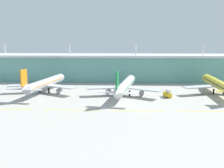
{
  "coord_description": "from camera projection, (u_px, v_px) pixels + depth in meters",
  "views": [
    {
      "loc": [
        -10.66,
        -131.38,
        36.25
      ],
      "look_at": [
        -17.7,
        40.9,
        7.0
      ],
      "focal_mm": 43.13,
      "sensor_mm": 36.0,
      "label": 1
    }
  ],
  "objects": [
    {
      "name": "ground_plane",
      "position": [
        144.0,
        112.0,
        135.06
      ],
      "size": [
        600.0,
        600.0,
        0.0
      ],
      "primitive_type": "plane",
      "color": "#A8A59E"
    },
    {
      "name": "terminal_building",
      "position": [
        135.0,
        67.0,
        233.85
      ],
      "size": [
        288.0,
        34.0,
        31.55
      ],
      "color": "#5B9E93",
      "rests_on": "ground"
    },
    {
      "name": "airliner_near_middle",
      "position": [
        45.0,
        83.0,
        180.98
      ],
      "size": [
        48.23,
        64.02,
        18.9
      ],
      "color": "#ADB2BC",
      "rests_on": "ground"
    },
    {
      "name": "airliner_center",
      "position": [
        125.0,
        86.0,
        172.05
      ],
      "size": [
        48.19,
        65.53,
        18.9
      ],
      "color": "silver",
      "rests_on": "ground"
    },
    {
      "name": "airliner_far_middle",
      "position": [
        218.0,
        84.0,
        177.08
      ],
      "size": [
        48.77,
        66.92,
        18.9
      ],
      "color": "yellow",
      "rests_on": "ground"
    },
    {
      "name": "taxiway_stripe_west",
      "position": [
        6.0,
        109.0,
        139.3
      ],
      "size": [
        28.0,
        0.7,
        0.04
      ],
      "primitive_type": "cube",
      "color": "yellow",
      "rests_on": "ground"
    },
    {
      "name": "taxiway_stripe_mid_west",
      "position": [
        71.0,
        110.0,
        137.93
      ],
      "size": [
        28.0,
        0.7,
        0.04
      ],
      "primitive_type": "cube",
      "color": "yellow",
      "rests_on": "ground"
    },
    {
      "name": "taxiway_stripe_centre",
      "position": [
        138.0,
        111.0,
        136.56
      ],
      "size": [
        28.0,
        0.7,
        0.04
      ],
      "primitive_type": "cube",
      "color": "yellow",
      "rests_on": "ground"
    },
    {
      "name": "taxiway_stripe_mid_east",
      "position": [
        205.0,
        111.0,
        135.19
      ],
      "size": [
        28.0,
        0.7,
        0.04
      ],
      "primitive_type": "cube",
      "color": "yellow",
      "rests_on": "ground"
    },
    {
      "name": "fuel_truck",
      "position": [
        168.0,
        94.0,
        167.36
      ],
      "size": [
        4.77,
        7.65,
        4.95
      ],
      "color": "gold",
      "rests_on": "ground"
    }
  ]
}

